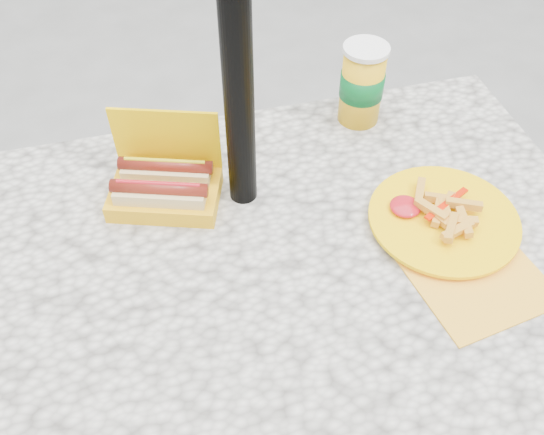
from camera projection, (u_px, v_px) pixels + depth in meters
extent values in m
cube|color=beige|center=(265.00, 269.00, 1.03)|extent=(1.20, 0.80, 0.05)
cylinder|color=black|center=(29.00, 312.00, 1.42)|extent=(0.07, 0.07, 0.70)
cylinder|color=black|center=(422.00, 231.00, 1.59)|extent=(0.07, 0.07, 0.70)
cylinder|color=black|center=(235.00, 22.00, 0.86)|extent=(0.05, 0.05, 2.20)
cube|color=#FFC400|center=(165.00, 194.00, 1.10)|extent=(0.22, 0.18, 0.03)
cube|color=#FFC400|center=(166.00, 138.00, 1.08)|extent=(0.19, 0.07, 0.13)
cube|color=#C7BD76|center=(161.00, 198.00, 1.06)|extent=(0.17, 0.09, 0.04)
cylinder|color=maroon|center=(159.00, 188.00, 1.05)|extent=(0.17, 0.08, 0.03)
cylinder|color=#B0131C|center=(158.00, 183.00, 1.04)|extent=(0.14, 0.05, 0.01)
cube|color=#C7BD76|center=(167.00, 175.00, 1.10)|extent=(0.17, 0.09, 0.04)
cylinder|color=maroon|center=(165.00, 165.00, 1.08)|extent=(0.17, 0.08, 0.03)
cylinder|color=gold|center=(165.00, 161.00, 1.08)|extent=(0.14, 0.05, 0.01)
cube|color=gold|center=(475.00, 276.00, 0.99)|extent=(0.23, 0.23, 0.00)
cylinder|color=#FFC400|center=(443.00, 220.00, 1.06)|extent=(0.25, 0.25, 0.01)
cylinder|color=#FFC400|center=(444.00, 218.00, 1.06)|extent=(0.26, 0.26, 0.01)
cube|color=orange|center=(452.00, 228.00, 1.02)|extent=(0.05, 0.06, 0.02)
cube|color=orange|center=(464.00, 204.00, 1.05)|extent=(0.06, 0.04, 0.01)
cube|color=orange|center=(420.00, 192.00, 1.08)|extent=(0.04, 0.06, 0.01)
cube|color=orange|center=(431.00, 210.00, 1.04)|extent=(0.04, 0.06, 0.01)
cube|color=orange|center=(459.00, 221.00, 1.03)|extent=(0.06, 0.03, 0.02)
cube|color=orange|center=(464.00, 222.00, 1.03)|extent=(0.03, 0.07, 0.02)
cube|color=orange|center=(435.00, 214.00, 1.04)|extent=(0.04, 0.06, 0.02)
cube|color=orange|center=(437.00, 212.00, 1.05)|extent=(0.05, 0.06, 0.01)
cube|color=orange|center=(457.00, 231.00, 1.02)|extent=(0.06, 0.03, 0.01)
cube|color=orange|center=(445.00, 210.00, 1.05)|extent=(0.03, 0.06, 0.02)
cube|color=orange|center=(446.00, 205.00, 1.06)|extent=(0.06, 0.06, 0.02)
cube|color=orange|center=(442.00, 199.00, 1.07)|extent=(0.06, 0.04, 0.02)
ellipsoid|color=#B0131C|center=(405.00, 206.00, 1.07)|extent=(0.06, 0.06, 0.02)
cube|color=red|center=(447.00, 204.00, 1.06)|extent=(0.10, 0.06, 0.00)
cylinder|color=yellow|center=(362.00, 86.00, 1.22)|extent=(0.08, 0.08, 0.16)
cylinder|color=#045B22|center=(362.00, 84.00, 1.21)|extent=(0.09, 0.09, 0.05)
cylinder|color=white|center=(366.00, 49.00, 1.15)|extent=(0.09, 0.09, 0.01)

